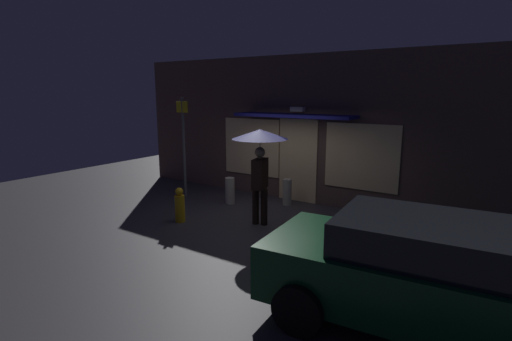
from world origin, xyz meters
name	(u,v)px	position (x,y,z in m)	size (l,w,h in m)	color
ground_plane	(252,223)	(0.00, 0.00, 0.00)	(18.00, 18.00, 0.00)	#38353A
building_facade	(301,130)	(0.00, 2.34, 1.91)	(10.71, 1.00, 3.83)	brown
person_with_umbrella	(260,148)	(0.20, 0.02, 1.71)	(1.21, 1.21, 2.11)	black
parked_car	(437,276)	(4.11, -2.12, 0.73)	(4.28, 2.14, 1.41)	#0C3F1E
street_sign_post	(184,142)	(-2.81, 0.82, 1.54)	(0.40, 0.07, 2.74)	#595B60
sidewalk_bollard	(287,192)	(-0.03, 1.68, 0.34)	(0.23, 0.23, 0.68)	#B2A899
sidewalk_bollard_2	(230,191)	(-1.33, 0.94, 0.35)	(0.24, 0.24, 0.70)	#B2A899
fire_hydrant	(180,206)	(-1.39, -0.84, 0.37)	(0.22, 0.22, 0.79)	gold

